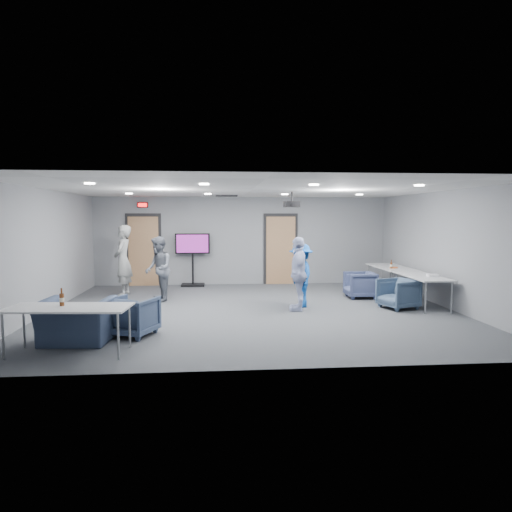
{
  "coord_description": "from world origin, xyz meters",
  "views": [
    {
      "loc": [
        -0.78,
        -10.1,
        2.11
      ],
      "look_at": [
        0.12,
        0.31,
        1.2
      ],
      "focal_mm": 32.0,
      "sensor_mm": 36.0,
      "label": 1
    }
  ],
  "objects": [
    {
      "name": "wall_right",
      "position": [
        4.5,
        0.0,
        1.35
      ],
      "size": [
        0.02,
        8.0,
        2.7
      ],
      "primitive_type": "cube",
      "color": "gray",
      "rests_on": "floor"
    },
    {
      "name": "table_right_b",
      "position": [
        4.0,
        0.09,
        0.68
      ],
      "size": [
        0.75,
        1.79,
        0.73
      ],
      "rotation": [
        0.0,
        0.0,
        1.57
      ],
      "color": "silver",
      "rests_on": "floor"
    },
    {
      "name": "downlights",
      "position": [
        0.0,
        0.0,
        2.68
      ],
      "size": [
        6.18,
        3.78,
        0.02
      ],
      "color": "white",
      "rests_on": "ceiling"
    },
    {
      "name": "wall_front",
      "position": [
        0.0,
        -4.0,
        1.35
      ],
      "size": [
        9.0,
        0.02,
        2.7
      ],
      "primitive_type": "cube",
      "color": "gray",
      "rests_on": "floor"
    },
    {
      "name": "chair_front_b",
      "position": [
        -3.13,
        -2.4,
        0.36
      ],
      "size": [
        1.21,
        1.08,
        0.73
      ],
      "primitive_type": "imported",
      "rotation": [
        0.0,
        0.0,
        3.05
      ],
      "color": "#35425C",
      "rests_on": "floor"
    },
    {
      "name": "bottle_front",
      "position": [
        -3.17,
        -2.91,
        0.83
      ],
      "size": [
        0.07,
        0.07,
        0.28
      ],
      "color": "#5E2C10",
      "rests_on": "table_front_left"
    },
    {
      "name": "chair_right_a",
      "position": [
        2.91,
        1.32,
        0.34
      ],
      "size": [
        0.76,
        0.74,
        0.68
      ],
      "primitive_type": "imported",
      "rotation": [
        0.0,
        0.0,
        -1.59
      ],
      "color": "#3A4364",
      "rests_on": "floor"
    },
    {
      "name": "person_b",
      "position": [
        -2.23,
        1.29,
        0.81
      ],
      "size": [
        0.8,
        0.92,
        1.62
      ],
      "primitive_type": "imported",
      "rotation": [
        0.0,
        0.0,
        -1.29
      ],
      "color": "slate",
      "rests_on": "floor"
    },
    {
      "name": "projector",
      "position": [
        1.01,
        0.74,
        2.4
      ],
      "size": [
        0.37,
        0.35,
        0.36
      ],
      "rotation": [
        0.0,
        0.0,
        0.05
      ],
      "color": "black",
      "rests_on": "ceiling"
    },
    {
      "name": "exit_sign",
      "position": [
        -3.0,
        3.93,
        2.45
      ],
      "size": [
        0.32,
        0.08,
        0.16
      ],
      "color": "black",
      "rests_on": "wall_back"
    },
    {
      "name": "chair_right_b",
      "position": [
        3.35,
        -0.1,
        0.34
      ],
      "size": [
        0.95,
        0.94,
        0.69
      ],
      "primitive_type": "imported",
      "rotation": [
        0.0,
        0.0,
        -1.23
      ],
      "color": "#3B4E67",
      "rests_on": "floor"
    },
    {
      "name": "door_right",
      "position": [
        1.2,
        3.95,
        1.07
      ],
      "size": [
        1.06,
        0.17,
        2.24
      ],
      "color": "black",
      "rests_on": "wall_back"
    },
    {
      "name": "table_front_left",
      "position": [
        -3.06,
        -3.0,
        0.69
      ],
      "size": [
        1.91,
        0.92,
        0.73
      ],
      "rotation": [
        0.0,
        0.0,
        -0.08
      ],
      "color": "silver",
      "rests_on": "floor"
    },
    {
      "name": "ceiling",
      "position": [
        0.0,
        0.0,
        2.7
      ],
      "size": [
        9.0,
        9.0,
        0.0
      ],
      "primitive_type": "plane",
      "rotation": [
        3.14,
        0.0,
        0.0
      ],
      "color": "silver",
      "rests_on": "wall_back"
    },
    {
      "name": "bottle_right",
      "position": [
        3.82,
        1.55,
        0.82
      ],
      "size": [
        0.06,
        0.06,
        0.24
      ],
      "color": "#5E2C10",
      "rests_on": "table_right_a"
    },
    {
      "name": "door_left",
      "position": [
        -3.0,
        3.95,
        1.07
      ],
      "size": [
        1.06,
        0.17,
        2.24
      ],
      "color": "black",
      "rests_on": "wall_back"
    },
    {
      "name": "hvac_diffuser",
      "position": [
        -0.5,
        2.8,
        2.69
      ],
      "size": [
        0.6,
        0.6,
        0.03
      ],
      "primitive_type": "cube",
      "color": "black",
      "rests_on": "ceiling"
    },
    {
      "name": "wrapper",
      "position": [
        4.17,
        -0.08,
        0.76
      ],
      "size": [
        0.25,
        0.18,
        0.05
      ],
      "primitive_type": "cube",
      "rotation": [
        0.0,
        0.0,
        -0.07
      ],
      "color": "white",
      "rests_on": "table_right_b"
    },
    {
      "name": "floor",
      "position": [
        0.0,
        0.0,
        0.0
      ],
      "size": [
        9.0,
        9.0,
        0.0
      ],
      "primitive_type": "plane",
      "color": "#3E4146",
      "rests_on": "ground"
    },
    {
      "name": "tv_stand",
      "position": [
        -1.52,
        3.75,
        0.9
      ],
      "size": [
        1.04,
        0.5,
        1.6
      ],
      "color": "black",
      "rests_on": "floor"
    },
    {
      "name": "chair_front_a",
      "position": [
        -2.28,
        -2.0,
        0.35
      ],
      "size": [
        0.98,
        0.99,
        0.7
      ],
      "primitive_type": "imported",
      "rotation": [
        0.0,
        0.0,
        2.76
      ],
      "color": "#384661",
      "rests_on": "floor"
    },
    {
      "name": "table_right_a",
      "position": [
        4.0,
        1.99,
        0.69
      ],
      "size": [
        0.82,
        1.96,
        0.73
      ],
      "rotation": [
        0.0,
        0.0,
        1.57
      ],
      "color": "silver",
      "rests_on": "floor"
    },
    {
      "name": "snack_box",
      "position": [
        3.91,
        1.6,
        0.75
      ],
      "size": [
        0.2,
        0.17,
        0.04
      ],
      "primitive_type": "cube",
      "rotation": [
        0.0,
        0.0,
        0.34
      ],
      "color": "orange",
      "rests_on": "table_right_a"
    },
    {
      "name": "wall_back",
      "position": [
        0.0,
        4.0,
        1.35
      ],
      "size": [
        9.0,
        0.02,
        2.7
      ],
      "primitive_type": "cube",
      "color": "gray",
      "rests_on": "floor"
    },
    {
      "name": "person_c",
      "position": [
        1.04,
        -0.08,
        0.83
      ],
      "size": [
        0.55,
        1.02,
        1.66
      ],
      "primitive_type": "imported",
      "rotation": [
        0.0,
        0.0,
        -1.73
      ],
      "color": "#B0BBE2",
      "rests_on": "floor"
    },
    {
      "name": "person_a",
      "position": [
        -3.27,
        2.22,
        0.94
      ],
      "size": [
        0.5,
        0.72,
        1.88
      ],
      "primitive_type": "imported",
      "rotation": [
        0.0,
        0.0,
        -1.64
      ],
      "color": "#959895",
      "rests_on": "floor"
    },
    {
      "name": "person_d",
      "position": [
        1.16,
        0.29,
        0.75
      ],
      "size": [
        0.62,
        1.0,
        1.5
      ],
      "primitive_type": "imported",
      "rotation": [
        0.0,
        0.0,
        -1.5
      ],
      "color": "#184EA2",
      "rests_on": "floor"
    },
    {
      "name": "wall_left",
      "position": [
        -4.5,
        0.0,
        1.35
      ],
      "size": [
        0.02,
        8.0,
        2.7
      ],
      "primitive_type": "cube",
      "color": "gray",
      "rests_on": "floor"
    }
  ]
}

